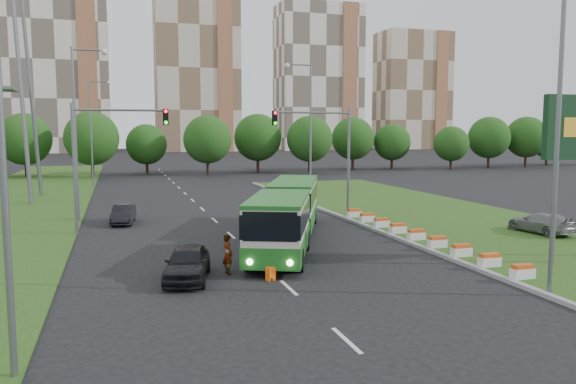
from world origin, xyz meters
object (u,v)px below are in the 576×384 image
object	(u,v)px
traffic_mast_left	(102,147)
pedestrian	(228,254)
car_left_far	(123,214)
car_left_near	(187,263)
shopping_trolley	(271,274)
car_median	(541,223)
traffic_mast_median	(328,145)
articulated_bus	(283,212)

from	to	relation	value
traffic_mast_left	pedestrian	size ratio (longest dim) A/B	4.49
car_left_far	car_left_near	bearing A→B (deg)	-74.15
car_left_far	shopping_trolley	xyz separation A→B (m)	(5.81, -17.11, -0.35)
car_median	traffic_mast_median	bearing A→B (deg)	-48.62
traffic_mast_left	car_left_near	world-z (taller)	traffic_mast_left
traffic_mast_median	articulated_bus	distance (m)	9.36
car_left_far	shopping_trolley	world-z (taller)	car_left_far
articulated_bus	pedestrian	xyz separation A→B (m)	(-4.40, -6.30, -0.80)
car_left_near	car_median	xyz separation A→B (m)	(21.85, 4.09, 0.04)
traffic_mast_median	traffic_mast_left	distance (m)	15.19
car_median	pedestrian	xyz separation A→B (m)	(-20.00, -3.61, 0.11)
articulated_bus	car_median	world-z (taller)	articulated_bus
car_median	shopping_trolley	size ratio (longest dim) A/B	7.45
traffic_mast_left	car_median	size ratio (longest dim) A/B	1.85
car_left_far	pedestrian	world-z (taller)	pedestrian
car_left_near	pedestrian	size ratio (longest dim) A/B	2.44
car_left_near	car_median	size ratio (longest dim) A/B	1.01
car_left_near	shopping_trolley	distance (m)	3.58
car_left_far	car_median	world-z (taller)	car_median
traffic_mast_left	pedestrian	world-z (taller)	traffic_mast_left
traffic_mast_left	shopping_trolley	size ratio (longest dim) A/B	13.78
car_left_near	traffic_mast_left	bearing A→B (deg)	119.25
car_left_near	car_left_far	distance (m)	16.17
articulated_bus	traffic_mast_left	bearing A→B (deg)	171.87
traffic_mast_left	articulated_bus	distance (m)	12.00
traffic_mast_median	shopping_trolley	size ratio (longest dim) A/B	13.78
pedestrian	car_left_far	bearing A→B (deg)	2.35
car_left_far	traffic_mast_left	bearing A→B (deg)	-101.61
shopping_trolley	articulated_bus	bearing A→B (deg)	45.17
traffic_mast_median	traffic_mast_left	xyz separation A→B (m)	(-15.16, -1.00, 0.00)
articulated_bus	shopping_trolley	size ratio (longest dim) A/B	28.97
traffic_mast_left	car_left_far	world-z (taller)	traffic_mast_left
traffic_mast_left	car_left_far	distance (m)	5.94
pedestrian	traffic_mast_median	bearing A→B (deg)	-49.65
traffic_mast_median	car_median	xyz separation A→B (m)	(10.29, -9.47, -4.57)
traffic_mast_median	car_left_near	size ratio (longest dim) A/B	1.84
car_left_far	traffic_mast_median	bearing A→B (deg)	-2.64
car_median	car_left_far	bearing A→B (deg)	-32.10
shopping_trolley	pedestrian	bearing A→B (deg)	108.94
traffic_mast_median	pedestrian	world-z (taller)	traffic_mast_median
articulated_bus	car_left_near	world-z (taller)	articulated_bus
car_left_near	pedestrian	xyz separation A→B (m)	(1.85, 0.48, 0.15)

